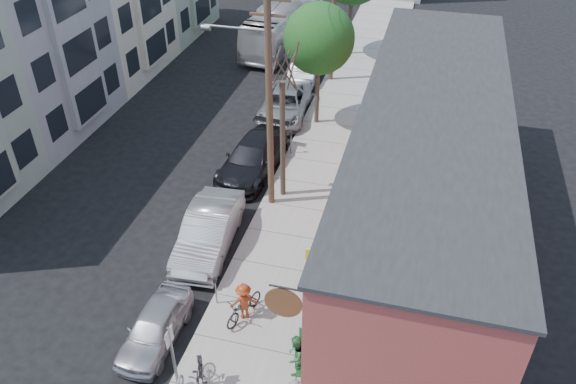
% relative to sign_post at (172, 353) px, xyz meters
% --- Properties ---
extents(ground, '(120.00, 120.00, 0.00)m').
position_rel_sign_post_xyz_m(ground, '(-2.35, 4.12, -1.83)').
color(ground, black).
extents(sidewalk, '(4.50, 58.00, 0.15)m').
position_rel_sign_post_xyz_m(sidewalk, '(1.90, 15.12, -1.76)').
color(sidewalk, '#A29E96').
rests_on(sidewalk, ground).
extents(cafe_building, '(6.60, 20.20, 6.61)m').
position_rel_sign_post_xyz_m(cafe_building, '(6.64, 9.11, 1.47)').
color(cafe_building, '#A6423D').
rests_on(cafe_building, ground).
extents(apartment_row, '(6.30, 32.00, 9.00)m').
position_rel_sign_post_xyz_m(apartment_row, '(-14.20, 18.12, 2.67)').
color(apartment_row, '#9AA78D').
rests_on(apartment_row, ground).
extents(sign_post, '(0.07, 0.45, 2.80)m').
position_rel_sign_post_xyz_m(sign_post, '(0.00, 0.00, 0.00)').
color(sign_post, slate).
rests_on(sign_post, sidewalk).
extents(parking_meter_near, '(0.14, 0.14, 1.24)m').
position_rel_sign_post_xyz_m(parking_meter_near, '(-0.10, 3.69, -0.85)').
color(parking_meter_near, slate).
rests_on(parking_meter_near, sidewalk).
extents(parking_meter_far, '(0.14, 0.14, 1.24)m').
position_rel_sign_post_xyz_m(parking_meter_far, '(-0.10, 14.54, -0.85)').
color(parking_meter_far, slate).
rests_on(parking_meter_far, sidewalk).
extents(utility_pole_near, '(3.57, 0.28, 10.00)m').
position_rel_sign_post_xyz_m(utility_pole_near, '(0.04, 10.23, 3.58)').
color(utility_pole_near, '#503A28').
rests_on(utility_pole_near, sidewalk).
extents(tree_bare, '(0.24, 0.24, 5.65)m').
position_rel_sign_post_xyz_m(tree_bare, '(0.45, 10.95, 1.15)').
color(tree_bare, '#44392C').
rests_on(tree_bare, sidewalk).
extents(tree_leafy_mid, '(3.74, 3.74, 6.73)m').
position_rel_sign_post_xyz_m(tree_leafy_mid, '(0.45, 18.22, 3.16)').
color(tree_leafy_mid, '#44392C').
rests_on(tree_leafy_mid, sidewalk).
extents(patio_chair_a, '(0.61, 0.61, 0.88)m').
position_rel_sign_post_xyz_m(patio_chair_a, '(3.52, 2.33, -1.24)').
color(patio_chair_a, '#14481E').
rests_on(patio_chair_a, sidewalk).
extents(patio_chair_b, '(0.58, 0.58, 0.88)m').
position_rel_sign_post_xyz_m(patio_chair_b, '(3.74, 1.29, -1.24)').
color(patio_chair_b, '#14481E').
rests_on(patio_chair_b, sidewalk).
extents(patron_green, '(0.79, 0.91, 1.60)m').
position_rel_sign_post_xyz_m(patron_green, '(3.43, 1.51, -0.88)').
color(patron_green, '#317B42').
rests_on(patron_green, sidewalk).
extents(cyclist, '(1.13, 0.93, 1.53)m').
position_rel_sign_post_xyz_m(cyclist, '(1.10, 3.33, -0.92)').
color(cyclist, '#983216').
rests_on(cyclist, sidewalk).
extents(cyclist_bike, '(1.27, 2.02, 1.00)m').
position_rel_sign_post_xyz_m(cyclist_bike, '(1.10, 3.33, -1.18)').
color(cyclist_bike, black).
rests_on(cyclist_bike, sidewalk).
extents(parked_bike_a, '(1.03, 1.82, 1.05)m').
position_rel_sign_post_xyz_m(parked_bike_a, '(0.65, 0.22, -1.16)').
color(parked_bike_a, black).
rests_on(parked_bike_a, sidewalk).
extents(car_0, '(1.56, 3.83, 1.30)m').
position_rel_sign_post_xyz_m(car_0, '(-1.55, 1.69, -1.18)').
color(car_0, '#AAABB2').
rests_on(car_0, ground).
extents(car_1, '(2.25, 5.36, 1.72)m').
position_rel_sign_post_xyz_m(car_1, '(-1.55, 6.71, -0.97)').
color(car_1, silver).
rests_on(car_1, ground).
extents(car_2, '(2.75, 5.77, 1.62)m').
position_rel_sign_post_xyz_m(car_2, '(-1.55, 12.62, -1.02)').
color(car_2, black).
rests_on(car_2, ground).
extents(car_3, '(2.98, 5.70, 1.53)m').
position_rel_sign_post_xyz_m(car_3, '(-1.55, 18.68, -1.07)').
color(car_3, '#9B9FA2').
rests_on(car_3, ground).
extents(car_4, '(2.07, 4.99, 1.61)m').
position_rel_sign_post_xyz_m(car_4, '(-1.65, 24.37, -1.03)').
color(car_4, '#93949A').
rests_on(car_4, ground).
extents(bus, '(3.67, 11.66, 3.20)m').
position_rel_sign_post_xyz_m(bus, '(-4.55, 29.91, -0.23)').
color(bus, white).
rests_on(bus, ground).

